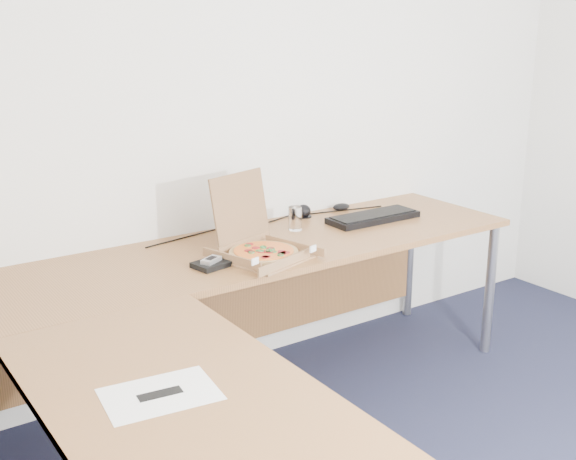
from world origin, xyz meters
TOP-DOWN VIEW (x-y plane):
  - desk at (-0.82, 0.97)m, footprint 2.50×2.20m
  - pizza_box at (-0.60, 1.26)m, footprint 0.33×0.38m
  - drinking_glass at (-0.25, 1.51)m, footprint 0.06×0.06m
  - keyboard at (0.17, 1.43)m, footprint 0.48×0.18m
  - mouse at (0.16, 1.68)m, footprint 0.12×0.09m
  - wallet at (-0.84, 1.27)m, footprint 0.15×0.14m
  - phone at (-0.84, 1.27)m, footprint 0.10×0.08m
  - paper_sheet at (-1.45, 0.43)m, footprint 0.33×0.25m
  - dome_speaker at (-0.08, 1.68)m, footprint 0.08×0.08m
  - cable_bundle at (-0.31, 1.68)m, footprint 0.65×0.13m

SIDE VIEW (x-z plane):
  - desk at x=-0.82m, z-range 0.34..1.07m
  - paper_sheet at x=-1.45m, z-range 0.73..0.73m
  - cable_bundle at x=-0.31m, z-range 0.73..0.74m
  - wallet at x=-0.84m, z-range 0.73..0.75m
  - keyboard at x=0.17m, z-range 0.73..0.76m
  - mouse at x=0.16m, z-range 0.73..0.77m
  - phone at x=-0.84m, z-range 0.75..0.77m
  - dome_speaker at x=-0.08m, z-range 0.73..0.80m
  - pizza_box at x=-0.60m, z-range 0.60..0.94m
  - drinking_glass at x=-0.25m, z-range 0.73..0.84m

